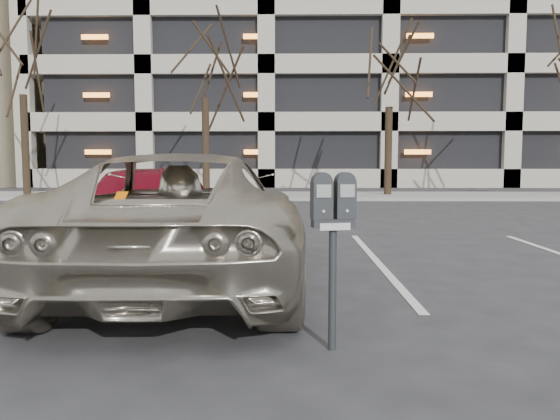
# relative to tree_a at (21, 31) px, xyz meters

# --- Properties ---
(ground) EXTENTS (140.00, 140.00, 0.00)m
(ground) POSITION_rel_tree_a_xyz_m (10.00, -16.00, -6.33)
(ground) COLOR #28282B
(ground) RESTS_ON ground
(sidewalk) EXTENTS (80.00, 4.00, 0.12)m
(sidewalk) POSITION_rel_tree_a_xyz_m (10.00, 0.00, -6.27)
(sidewalk) COLOR gray
(sidewalk) RESTS_ON ground
(stall_lines) EXTENTS (16.90, 5.20, 0.00)m
(stall_lines) POSITION_rel_tree_a_xyz_m (8.60, -13.70, -6.32)
(stall_lines) COLOR silver
(stall_lines) RESTS_ON ground
(parking_garage) EXTENTS (52.00, 20.00, 19.00)m
(parking_garage) POSITION_rel_tree_a_xyz_m (22.00, 17.84, 2.94)
(parking_garage) COLOR black
(parking_garage) RESTS_ON ground
(tree_a) EXTENTS (3.85, 3.85, 8.75)m
(tree_a) POSITION_rel_tree_a_xyz_m (0.00, 0.00, 0.00)
(tree_a) COLOR black
(tree_a) RESTS_ON ground
(tree_b) EXTENTS (3.72, 3.72, 8.44)m
(tree_b) POSITION_rel_tree_a_xyz_m (7.00, 0.00, -0.22)
(tree_b) COLOR black
(tree_b) RESTS_ON ground
(tree_c) EXTENTS (3.37, 3.37, 7.67)m
(tree_c) POSITION_rel_tree_a_xyz_m (14.00, 0.00, -0.79)
(tree_c) COLOR black
(tree_c) RESTS_ON ground
(parking_meter) EXTENTS (0.34, 0.18, 1.25)m
(parking_meter) POSITION_rel_tree_a_xyz_m (10.51, -17.19, -5.37)
(parking_meter) COLOR black
(parking_meter) RESTS_ON ground
(suv_silver) EXTENTS (2.57, 5.27, 1.45)m
(suv_silver) POSITION_rel_tree_a_xyz_m (9.06, -14.95, -5.61)
(suv_silver) COLOR #B4AC99
(suv_silver) RESTS_ON ground
(car_red) EXTENTS (1.71, 4.03, 1.36)m
(car_red) POSITION_rel_tree_a_xyz_m (8.17, -12.57, -5.65)
(car_red) COLOR maroon
(car_red) RESTS_ON ground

